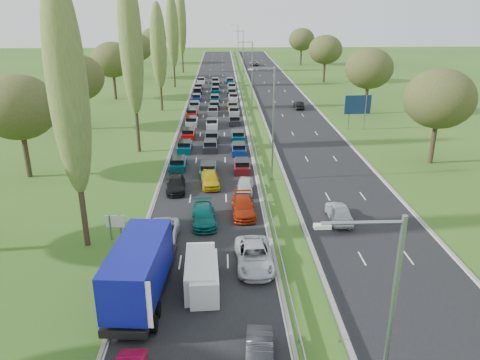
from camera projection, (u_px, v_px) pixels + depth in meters
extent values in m
plane|color=#2C531A|center=(251.00, 108.00, 85.09)|extent=(260.00, 260.00, 0.00)
cube|color=black|center=(214.00, 106.00, 87.19)|extent=(10.50, 215.00, 0.04)
cube|color=black|center=(286.00, 105.00, 87.67)|extent=(10.50, 215.00, 0.04)
cube|color=gray|center=(244.00, 103.00, 87.20)|extent=(0.06, 215.00, 0.32)
cube|color=gray|center=(256.00, 103.00, 87.28)|extent=(0.06, 215.00, 0.32)
cylinder|color=gray|center=(273.00, 125.00, 48.37)|extent=(0.18, 0.18, 12.00)
cylinder|color=gray|center=(252.00, 77.00, 81.11)|extent=(0.18, 0.18, 12.00)
cylinder|color=gray|center=(243.00, 56.00, 113.85)|extent=(0.18, 0.18, 12.00)
cylinder|color=gray|center=(238.00, 44.00, 146.59)|extent=(0.18, 0.18, 12.00)
cylinder|color=#2D2116|center=(82.00, 203.00, 35.55)|extent=(0.44, 0.44, 7.20)
ellipsoid|color=#4D662C|center=(67.00, 86.00, 32.45)|extent=(2.80, 2.80, 16.00)
cylinder|color=#2D2116|center=(137.00, 121.00, 58.80)|extent=(0.44, 0.44, 7.92)
ellipsoid|color=#4D662C|center=(131.00, 41.00, 55.40)|extent=(2.80, 2.80, 17.60)
cylinder|color=#2D2116|center=(161.00, 92.00, 82.44)|extent=(0.44, 0.44, 6.48)
ellipsoid|color=#4D662C|center=(158.00, 46.00, 79.65)|extent=(2.80, 2.80, 14.40)
cylinder|color=#2D2116|center=(174.00, 71.00, 105.70)|extent=(0.44, 0.44, 7.20)
ellipsoid|color=#4D662C|center=(172.00, 30.00, 102.60)|extent=(2.80, 2.80, 16.00)
cylinder|color=#2D2116|center=(183.00, 58.00, 128.96)|extent=(0.44, 0.44, 7.92)
ellipsoid|color=#4D662C|center=(181.00, 21.00, 125.55)|extent=(2.80, 2.80, 17.60)
cylinder|color=#2D2116|center=(27.00, 156.00, 50.55)|extent=(0.56, 0.56, 4.84)
ellipsoid|color=#38471E|center=(18.00, 107.00, 48.69)|extent=(8.00, 8.00, 6.80)
cylinder|color=#2D2116|center=(81.00, 113.00, 70.19)|extent=(0.56, 0.56, 4.84)
ellipsoid|color=#38471E|center=(77.00, 78.00, 68.33)|extent=(8.00, 8.00, 6.80)
cylinder|color=#2D2116|center=(115.00, 87.00, 92.64)|extent=(0.56, 0.56, 4.84)
ellipsoid|color=#38471E|center=(112.00, 60.00, 90.78)|extent=(8.00, 8.00, 6.80)
cylinder|color=#2D2116|center=(138.00, 69.00, 118.83)|extent=(0.56, 0.56, 4.84)
ellipsoid|color=#38471E|center=(137.00, 47.00, 116.97)|extent=(8.00, 8.00, 6.80)
cylinder|color=#2D2116|center=(155.00, 56.00, 148.76)|extent=(0.56, 0.56, 4.84)
ellipsoid|color=#38471E|center=(154.00, 39.00, 146.91)|extent=(8.00, 8.00, 6.80)
cylinder|color=#2D2116|center=(433.00, 143.00, 55.01)|extent=(0.56, 0.56, 4.84)
ellipsoid|color=#38471E|center=(440.00, 99.00, 53.15)|extent=(8.00, 8.00, 6.80)
cylinder|color=#2D2116|center=(366.00, 100.00, 80.27)|extent=(0.56, 0.56, 4.84)
ellipsoid|color=#38471E|center=(369.00, 68.00, 78.41)|extent=(8.00, 8.00, 6.80)
cylinder|color=#2D2116|center=(324.00, 72.00, 113.00)|extent=(0.56, 0.56, 4.84)
ellipsoid|color=#38471E|center=(325.00, 50.00, 111.15)|extent=(8.00, 8.00, 6.80)
cylinder|color=#2D2116|center=(301.00, 57.00, 145.74)|extent=(0.56, 0.56, 4.84)
ellipsoid|color=#38471E|center=(302.00, 39.00, 143.88)|extent=(8.00, 8.00, 6.80)
cube|color=#053F4C|center=(178.00, 165.00, 53.85)|extent=(1.75, 4.00, 0.80)
cube|color=#053F4C|center=(185.00, 147.00, 60.30)|extent=(1.75, 4.00, 0.80)
cube|color=#A50C0A|center=(188.00, 135.00, 66.27)|extent=(1.75, 4.00, 0.80)
cube|color=silver|center=(192.00, 122.00, 73.18)|extent=(1.75, 4.00, 0.80)
cube|color=#A50C0A|center=(192.00, 114.00, 78.73)|extent=(1.75, 4.00, 0.80)
cube|color=slate|center=(195.00, 106.00, 84.79)|extent=(1.75, 4.00, 0.80)
cube|color=navy|center=(197.00, 98.00, 91.85)|extent=(1.75, 4.00, 0.80)
cube|color=black|center=(198.00, 92.00, 98.67)|extent=(1.75, 4.00, 0.80)
cube|color=#590F14|center=(199.00, 88.00, 103.84)|extent=(1.75, 4.00, 0.80)
cube|color=silver|center=(201.00, 81.00, 112.50)|extent=(1.75, 4.00, 0.80)
cube|color=#053F4C|center=(208.00, 170.00, 51.98)|extent=(1.75, 4.00, 0.80)
cube|color=black|center=(210.00, 147.00, 60.61)|extent=(1.75, 4.00, 0.80)
cube|color=black|center=(212.00, 138.00, 64.78)|extent=(1.75, 4.00, 0.80)
cube|color=silver|center=(212.00, 124.00, 72.10)|extent=(1.75, 4.00, 0.80)
cube|color=slate|center=(213.00, 112.00, 80.48)|extent=(1.75, 4.00, 0.80)
cube|color=black|center=(215.00, 106.00, 84.85)|extent=(1.75, 4.00, 0.80)
cube|color=#053F4C|center=(215.00, 99.00, 91.09)|extent=(1.75, 4.00, 0.80)
cube|color=#053F4C|center=(215.00, 91.00, 99.87)|extent=(1.75, 4.00, 0.80)
cube|color=black|center=(216.00, 86.00, 106.04)|extent=(1.75, 4.00, 0.80)
cube|color=slate|center=(215.00, 82.00, 112.01)|extent=(1.75, 4.00, 0.80)
cube|color=#590F14|center=(242.00, 167.00, 53.08)|extent=(1.75, 4.00, 0.80)
cube|color=navy|center=(239.00, 150.00, 59.34)|extent=(1.75, 4.00, 0.80)
cube|color=#053F4C|center=(238.00, 137.00, 65.13)|extent=(1.75, 4.00, 0.80)
cube|color=black|center=(235.00, 121.00, 73.93)|extent=(1.75, 4.00, 0.80)
cube|color=#B2B7BC|center=(234.00, 112.00, 80.29)|extent=(1.75, 4.00, 0.80)
cube|color=#BF990C|center=(233.00, 107.00, 84.38)|extent=(1.75, 4.00, 0.80)
cube|color=silver|center=(233.00, 98.00, 92.54)|extent=(1.75, 4.00, 0.80)
cube|color=black|center=(232.00, 93.00, 97.85)|extent=(1.75, 4.00, 0.80)
cube|color=#B2B7BC|center=(232.00, 87.00, 104.34)|extent=(1.75, 4.00, 0.80)
cube|color=#053F4C|center=(230.00, 82.00, 112.03)|extent=(1.75, 4.00, 0.80)
imported|color=silver|center=(162.00, 234.00, 36.94)|extent=(2.50, 5.27, 1.45)
imported|color=black|center=(176.00, 184.00, 47.30)|extent=(2.23, 4.80, 1.36)
imported|color=#055450|center=(204.00, 216.00, 40.14)|extent=(2.40, 5.07, 1.43)
imported|color=gold|center=(210.00, 179.00, 48.47)|extent=(2.19, 4.63, 1.53)
imported|color=black|center=(260.00, 354.00, 24.32)|extent=(1.74, 4.18, 1.34)
imported|color=#B5B8C0|center=(254.00, 256.00, 33.55)|extent=(2.74, 5.68, 1.56)
imported|color=#992209|center=(243.00, 207.00, 41.88)|extent=(2.13, 5.03, 1.45)
imported|color=silver|center=(245.00, 186.00, 46.84)|extent=(1.92, 4.07, 1.34)
imported|color=silver|center=(339.00, 212.00, 40.68)|extent=(2.01, 4.69, 1.58)
imported|color=black|center=(299.00, 105.00, 84.64)|extent=(1.52, 4.19, 1.37)
imported|color=gray|center=(254.00, 63.00, 145.20)|extent=(2.63, 5.46, 1.50)
cube|color=black|center=(144.00, 285.00, 30.26)|extent=(2.66, 9.97, 0.50)
cube|color=navy|center=(138.00, 268.00, 28.41)|extent=(2.77, 7.53, 3.01)
cube|color=silver|center=(127.00, 305.00, 24.92)|extent=(2.70, 0.06, 2.91)
cube|color=black|center=(151.00, 245.00, 33.48)|extent=(2.70, 2.44, 2.20)
cylinder|color=black|center=(152.00, 258.00, 33.86)|extent=(2.33, 1.00, 1.00)
cylinder|color=black|center=(134.00, 325.00, 26.79)|extent=(2.33, 1.00, 1.00)
cube|color=silver|center=(200.00, 273.00, 30.99)|extent=(1.96, 4.89, 1.96)
cube|color=black|center=(202.00, 258.00, 33.03)|extent=(1.91, 0.78, 1.56)
cylinder|color=black|center=(190.00, 270.00, 32.67)|extent=(0.24, 0.67, 0.67)
cylinder|color=black|center=(213.00, 295.00, 29.80)|extent=(0.24, 0.67, 0.67)
cube|color=white|center=(204.00, 278.00, 30.53)|extent=(1.82, 4.54, 1.82)
cube|color=black|center=(205.00, 263.00, 32.43)|extent=(1.77, 0.73, 1.45)
cylinder|color=black|center=(194.00, 275.00, 32.09)|extent=(0.23, 0.62, 0.62)
cylinder|color=black|center=(216.00, 299.00, 29.43)|extent=(0.23, 0.62, 0.62)
cylinder|color=gray|center=(111.00, 228.00, 37.27)|extent=(0.16, 0.16, 2.10)
cylinder|color=gray|center=(121.00, 227.00, 37.30)|extent=(0.16, 0.16, 2.10)
cube|color=silver|center=(115.00, 221.00, 37.09)|extent=(1.50, 0.23, 1.00)
cylinder|color=gray|center=(349.00, 113.00, 69.74)|extent=(0.16, 0.16, 5.20)
cylinder|color=gray|center=(365.00, 113.00, 69.83)|extent=(0.16, 0.16, 5.20)
cube|color=navy|center=(358.00, 105.00, 69.36)|extent=(4.00, 0.36, 2.80)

